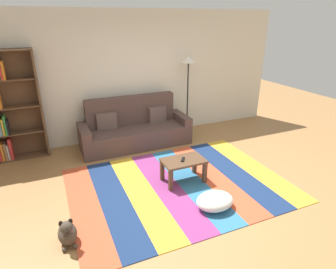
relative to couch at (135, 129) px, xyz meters
name	(u,v)px	position (x,y,z in m)	size (l,w,h in m)	color
ground_plane	(189,189)	(0.26, -2.02, -0.34)	(14.00, 14.00, 0.00)	#9E7042
back_wall	(137,76)	(0.26, 0.53, 1.01)	(6.80, 0.10, 2.70)	silver
rug	(179,185)	(0.15, -1.85, -0.33)	(3.39, 2.49, 0.01)	#C64C2D
couch	(135,129)	(0.00, 0.00, 0.00)	(2.26, 0.80, 1.00)	#4C3833
bookshelf	(8,107)	(-2.27, 0.29, 0.69)	(0.90, 0.28, 2.03)	brown
coffee_table	(183,164)	(0.27, -1.77, -0.02)	(0.69, 0.42, 0.39)	#513826
pouf	(215,201)	(0.36, -2.59, -0.22)	(0.54, 0.43, 0.22)	white
dog	(67,233)	(-1.61, -2.49, -0.18)	(0.22, 0.35, 0.40)	#473D33
standing_lamp	(188,69)	(1.33, 0.19, 1.13)	(0.32, 0.32, 1.76)	black
tv_remote	(183,159)	(0.25, -1.77, 0.07)	(0.04, 0.15, 0.02)	black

